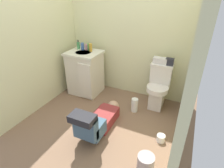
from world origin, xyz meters
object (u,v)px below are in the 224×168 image
(person_plumber, at_px, (98,120))
(toiletry_bag, at_px, (170,62))
(bottle_pink, at_px, (86,47))
(paper_towel_roll, at_px, (135,105))
(tissue_box, at_px, (160,61))
(faucet, at_px, (88,47))
(bottle_green, at_px, (89,47))
(trash_can, at_px, (145,166))
(bottle_amber, at_px, (91,47))
(toilet, at_px, (159,87))
(vanity_cabinet, at_px, (85,72))
(soap_dispenser, at_px, (78,45))
(bottle_blue, at_px, (82,46))
(toilet_paper_roll, at_px, (161,138))

(person_plumber, distance_m, toiletry_bag, 1.45)
(bottle_pink, distance_m, paper_towel_roll, 1.38)
(person_plumber, relative_size, tissue_box, 4.84)
(faucet, bearing_deg, tissue_box, 2.16)
(bottle_green, xyz_separation_m, trash_can, (1.52, -1.41, -0.75))
(bottle_green, relative_size, bottle_amber, 0.93)
(toilet, distance_m, paper_towel_roll, 0.51)
(bottle_green, height_order, bottle_amber, bottle_amber)
(vanity_cabinet, distance_m, trash_can, 2.05)
(toiletry_bag, xyz_separation_m, bottle_amber, (-1.39, -0.10, 0.09))
(soap_dispenser, relative_size, bottle_blue, 1.28)
(bottle_amber, distance_m, paper_towel_roll, 1.29)
(soap_dispenser, relative_size, toilet_paper_roll, 1.51)
(soap_dispenser, xyz_separation_m, bottle_pink, (0.17, 0.00, -0.02))
(paper_towel_roll, bearing_deg, person_plumber, -115.80)
(vanity_cabinet, relative_size, bottle_green, 6.12)
(vanity_cabinet, bearing_deg, toilet, 4.40)
(bottle_blue, bearing_deg, trash_can, -40.36)
(vanity_cabinet, height_order, soap_dispenser, soap_dispenser)
(faucet, xyz_separation_m, toilet_paper_roll, (1.62, -0.87, -0.82))
(person_plumber, bearing_deg, bottle_amber, 124.08)
(tissue_box, bearing_deg, bottle_pink, -177.24)
(person_plumber, xyz_separation_m, bottle_amber, (-0.66, 0.97, 0.72))
(vanity_cabinet, xyz_separation_m, person_plumber, (0.75, -0.88, -0.24))
(toiletry_bag, bearing_deg, soap_dispenser, -177.59)
(soap_dispenser, distance_m, bottle_blue, 0.10)
(vanity_cabinet, distance_m, soap_dispenser, 0.52)
(toiletry_bag, distance_m, bottle_amber, 1.39)
(soap_dispenser, xyz_separation_m, bottle_blue, (0.10, -0.01, -0.00))
(faucet, distance_m, soap_dispenser, 0.19)
(faucet, height_order, soap_dispenser, soap_dispenser)
(person_plumber, xyz_separation_m, trash_can, (0.81, -0.41, -0.04))
(vanity_cabinet, xyz_separation_m, bottle_green, (0.04, 0.11, 0.47))
(faucet, xyz_separation_m, toiletry_bag, (1.48, 0.05, -0.06))
(vanity_cabinet, height_order, person_plumber, vanity_cabinet)
(faucet, bearing_deg, soap_dispenser, -173.99)
(bottle_amber, xyz_separation_m, paper_towel_roll, (0.98, -0.31, -0.78))
(faucet, xyz_separation_m, bottle_blue, (-0.09, -0.03, 0.01))
(bottle_pink, bearing_deg, soap_dispenser, -178.33)
(toilet, xyz_separation_m, toiletry_bag, (0.10, 0.09, 0.44))
(tissue_box, relative_size, toiletry_bag, 1.77)
(bottle_green, bearing_deg, paper_towel_roll, -17.51)
(bottle_green, bearing_deg, toilet_paper_roll, -27.81)
(faucet, xyz_separation_m, paper_towel_roll, (1.08, -0.36, -0.75))
(faucet, xyz_separation_m, bottle_pink, (-0.02, -0.02, 0.00))
(person_plumber, bearing_deg, paper_towel_roll, 64.20)
(bottle_green, bearing_deg, toiletry_bag, 3.32)
(bottle_blue, bearing_deg, person_plumber, -49.60)
(bottle_amber, bearing_deg, toilet, 0.63)
(person_plumber, height_order, bottle_amber, bottle_amber)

